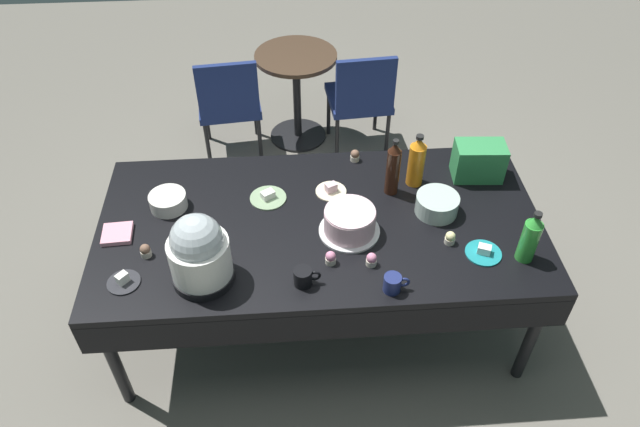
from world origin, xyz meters
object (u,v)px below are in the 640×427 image
slow_cooker (199,252)px  cupcake_lemon (145,251)px  coffee_mug_navy (393,283)px  coffee_mug_black (304,277)px  soda_bottle_lime_soda (530,238)px  cupcake_berry (355,156)px  soda_bottle_cola (393,168)px  soda_carton (479,161)px  maroon_chair_left (229,101)px  dessert_plate_sage (268,197)px  cupcake_mint (372,260)px  dessert_plate_cream (331,190)px  dessert_plate_teal (484,252)px  cupcake_vanilla (331,258)px  soda_bottle_orange_juice (417,161)px  frosted_layer_cake (350,222)px  maroon_chair_right (361,96)px  glass_salad_bowl (437,204)px  ceramic_snack_bowl (168,201)px  cupcake_cocoa (450,238)px  round_cafe_table (297,81)px  potluck_table (320,230)px  dessert_plate_charcoal (123,281)px

slow_cooker → cupcake_lemon: slow_cooker is taller
coffee_mug_navy → coffee_mug_black: coffee_mug_black is taller
soda_bottle_lime_soda → cupcake_berry: bearing=131.8°
soda_bottle_cola → cupcake_berry: bearing=119.8°
soda_carton → maroon_chair_left: (-1.41, 1.25, -0.36)m
cupcake_lemon → maroon_chair_left: bearing=80.6°
dessert_plate_sage → slow_cooker: bearing=-119.3°
slow_cooker → soda_bottle_cola: (0.93, 0.53, -0.01)m
soda_carton → cupcake_mint: bearing=-133.5°
cupcake_lemon → coffee_mug_black: 0.76m
dessert_plate_cream → dessert_plate_teal: (0.68, -0.49, -0.00)m
slow_cooker → cupcake_vanilla: slow_cooker is taller
cupcake_lemon → soda_carton: (1.69, 0.47, 0.07)m
maroon_chair_left → soda_bottle_orange_juice: bearing=-50.4°
slow_cooker → coffee_mug_black: (0.45, -0.06, -0.13)m
slow_cooker → maroon_chair_left: size_ratio=0.42×
frosted_layer_cake → maroon_chair_right: 1.69m
cupcake_berry → soda_bottle_lime_soda: size_ratio=0.24×
frosted_layer_cake → soda_bottle_lime_soda: soda_bottle_lime_soda is taller
glass_salad_bowl → maroon_chair_right: 1.56m
cupcake_lemon → coffee_mug_black: bearing=-16.9°
soda_bottle_lime_soda → coffee_mug_navy: 0.67m
dessert_plate_cream → maroon_chair_left: maroon_chair_left is taller
dessert_plate_teal → cupcake_berry: size_ratio=2.52×
ceramic_snack_bowl → dessert_plate_teal: 1.57m
dessert_plate_cream → soda_bottle_orange_juice: (0.45, 0.05, 0.13)m
slow_cooker → dessert_plate_teal: 1.31m
cupcake_lemon → soda_carton: size_ratio=0.26×
frosted_layer_cake → cupcake_cocoa: size_ratio=4.42×
cupcake_cocoa → round_cafe_table: 2.09m
round_cafe_table → potluck_table: bearing=-88.4°
cupcake_mint → round_cafe_table: cupcake_mint is taller
cupcake_mint → potluck_table: bearing=125.1°
cupcake_lemon → soda_bottle_lime_soda: (1.76, -0.14, 0.10)m
soda_bottle_cola → round_cafe_table: 1.68m
slow_cooker → soda_bottle_orange_juice: slow_cooker is taller
dessert_plate_cream → cupcake_lemon: 0.98m
slow_cooker → soda_bottle_orange_juice: bearing=29.1°
potluck_table → soda_bottle_cola: (0.39, 0.20, 0.22)m
cupcake_lemon → coffee_mug_black: size_ratio=0.55×
soda_bottle_cola → coffee_mug_black: size_ratio=2.68×
potluck_table → cupcake_berry: bearing=64.4°
frosted_layer_cake → soda_carton: 0.82m
slow_cooker → soda_bottle_orange_juice: size_ratio=1.18×
dessert_plate_sage → cupcake_mint: bearing=-46.2°
slow_cooker → dessert_plate_charcoal: slow_cooker is taller
dessert_plate_charcoal → coffee_mug_black: size_ratio=1.22×
dessert_plate_sage → cupcake_lemon: bearing=-147.6°
cupcake_berry → cupcake_cocoa: (0.38, -0.67, 0.00)m
soda_bottle_cola → cupcake_cocoa: bearing=-60.7°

